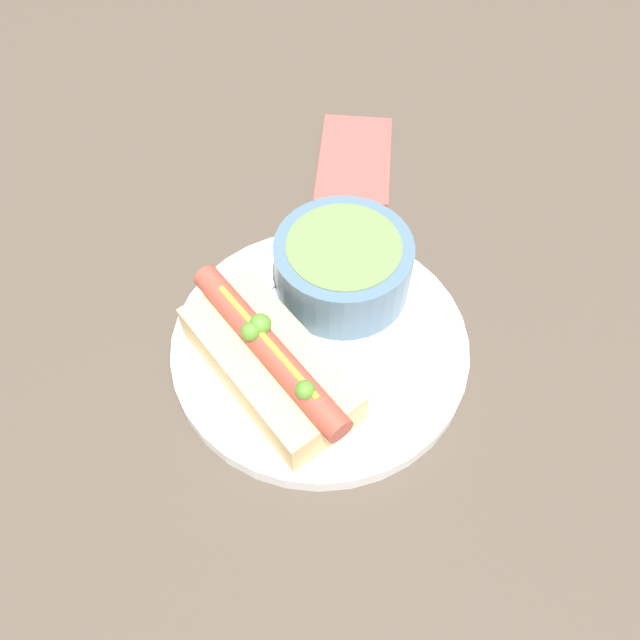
{
  "coord_description": "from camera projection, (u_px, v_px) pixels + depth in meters",
  "views": [
    {
      "loc": [
        0.25,
        -0.16,
        0.47
      ],
      "look_at": [
        0.0,
        0.0,
        0.05
      ],
      "focal_mm": 35.0,
      "sensor_mm": 36.0,
      "label": 1
    }
  ],
  "objects": [
    {
      "name": "dinner_plate",
      "position": [
        320.0,
        345.0,
        0.55
      ],
      "size": [
        0.26,
        0.26,
        0.02
      ],
      "color": "white",
      "rests_on": "ground_plane"
    },
    {
      "name": "ground_plane",
      "position": [
        320.0,
        350.0,
        0.56
      ],
      "size": [
        4.0,
        4.0,
        0.0
      ],
      "primitive_type": "plane",
      "color": "#4C4238"
    },
    {
      "name": "spoon",
      "position": [
        305.0,
        251.0,
        0.6
      ],
      "size": [
        0.07,
        0.16,
        0.01
      ],
      "rotation": [
        0.0,
        0.0,
        1.9
      ],
      "color": "#B7B7BC",
      "rests_on": "dinner_plate"
    },
    {
      "name": "napkin",
      "position": [
        355.0,
        157.0,
        0.7
      ],
      "size": [
        0.16,
        0.15,
        0.01
      ],
      "rotation": [
        0.0,
        0.0,
        -0.67
      ],
      "color": "#E04C47",
      "rests_on": "ground_plane"
    },
    {
      "name": "soup_bowl",
      "position": [
        343.0,
        265.0,
        0.55
      ],
      "size": [
        0.12,
        0.12,
        0.06
      ],
      "color": "slate",
      "rests_on": "dinner_plate"
    },
    {
      "name": "hot_dog",
      "position": [
        269.0,
        361.0,
        0.5
      ],
      "size": [
        0.18,
        0.09,
        0.07
      ],
      "rotation": [
        0.0,
        0.0,
        0.09
      ],
      "color": "#E5C17F",
      "rests_on": "dinner_plate"
    }
  ]
}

